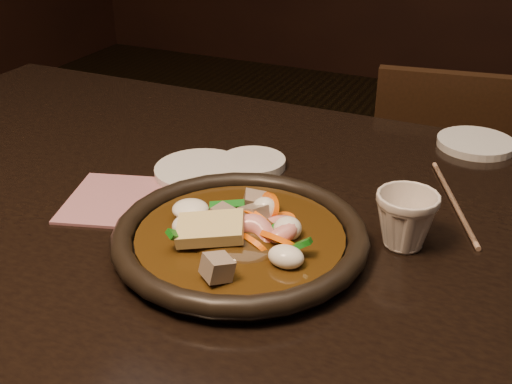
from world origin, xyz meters
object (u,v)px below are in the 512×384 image
at_px(table, 288,299).
at_px(chair, 454,224).
at_px(plate, 240,237).
at_px(tea_cup, 406,218).

height_order(table, chair, chair).
distance_m(table, plate, 0.11).
relative_size(table, tea_cup, 22.00).
xyz_separation_m(plate, tea_cup, (0.17, 0.09, 0.02)).
bearing_deg(plate, chair, 76.80).
xyz_separation_m(chair, plate, (-0.17, -0.71, 0.32)).
bearing_deg(chair, table, 71.76).
xyz_separation_m(table, chair, (0.12, 0.68, -0.23)).
distance_m(table, tea_cup, 0.17).
height_order(table, tea_cup, tea_cup).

